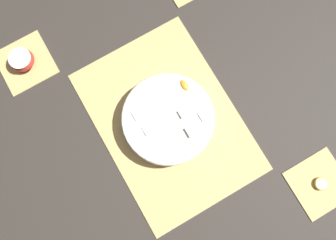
% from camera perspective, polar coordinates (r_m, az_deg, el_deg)
% --- Properties ---
extents(ground_plane, '(6.00, 6.00, 0.00)m').
position_cam_1_polar(ground_plane, '(0.90, -0.00, -0.28)').
color(ground_plane, '#2D2823').
extents(bamboo_mat_center, '(0.50, 0.36, 0.01)m').
position_cam_1_polar(bamboo_mat_center, '(0.89, -0.00, -0.24)').
color(bamboo_mat_center, tan).
rests_on(bamboo_mat_center, ground_plane).
extents(coaster_mat_near_left, '(0.14, 0.14, 0.01)m').
position_cam_1_polar(coaster_mat_near_left, '(0.97, 24.89, -10.03)').
color(coaster_mat_near_left, tan).
rests_on(coaster_mat_near_left, ground_plane).
extents(coaster_mat_far_right, '(0.14, 0.14, 0.01)m').
position_cam_1_polar(coaster_mat_far_right, '(1.02, -23.58, 9.12)').
color(coaster_mat_far_right, tan).
rests_on(coaster_mat_far_right, ground_plane).
extents(fruit_salad_bowl, '(0.24, 0.24, 0.06)m').
position_cam_1_polar(fruit_salad_bowl, '(0.86, 0.02, 0.12)').
color(fruit_salad_bowl, silver).
rests_on(fruit_salad_bowl, bamboo_mat_center).
extents(apple_half, '(0.07, 0.07, 0.04)m').
position_cam_1_polar(apple_half, '(1.00, -24.09, 9.51)').
color(apple_half, '#B72D23').
rests_on(apple_half, coaster_mat_far_right).
extents(banana_coin_single, '(0.03, 0.03, 0.01)m').
position_cam_1_polar(banana_coin_single, '(0.96, 25.08, -10.03)').
color(banana_coin_single, beige).
rests_on(banana_coin_single, coaster_mat_near_left).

